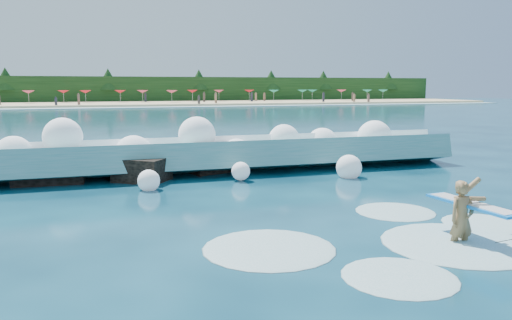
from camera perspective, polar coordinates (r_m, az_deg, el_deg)
name	(u,v)px	position (r m, az deg, el deg)	size (l,w,h in m)	color
ground	(222,225)	(11.88, -3.90, -7.43)	(200.00, 200.00, 0.00)	#072739
beach	(109,104)	(89.18, -16.48, 6.16)	(140.00, 20.00, 0.40)	tan
wet_band	(111,108)	(78.20, -16.21, 5.78)	(140.00, 5.00, 0.08)	silver
treeline	(106,90)	(99.12, -16.73, 7.68)	(140.00, 4.00, 5.00)	black
breaking_wave	(216,156)	(19.26, -4.57, 0.48)	(19.31, 2.95, 1.66)	teal
rock_cluster	(129,166)	(18.39, -14.30, -0.66)	(8.01, 3.25, 1.31)	black
surfer_with_board	(464,216)	(11.22, 22.68, -5.90)	(0.90, 2.82, 1.60)	olive
wave_spray	(219,145)	(18.95, -4.27, 1.71)	(15.06, 4.21, 2.26)	white
surf_foam	(404,241)	(11.10, 16.59, -8.92)	(8.65, 5.94, 0.16)	silver
beach_umbrellas	(106,92)	(91.58, -16.79, 7.49)	(110.67, 6.83, 0.50)	red
beachgoers	(78,99)	(85.47, -19.65, 6.54)	(107.11, 13.13, 1.94)	#3F332D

